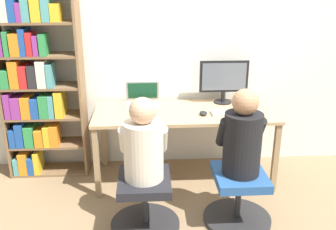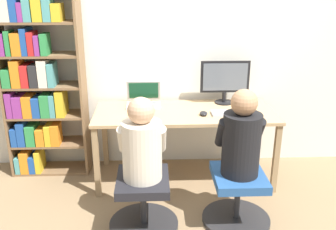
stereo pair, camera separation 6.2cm
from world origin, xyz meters
name	(u,v)px [view 2 (the right image)]	position (x,y,z in m)	size (l,w,h in m)	color
ground_plane	(187,196)	(0.00, 0.00, 0.00)	(14.00, 14.00, 0.00)	#846B4C
wall_back	(182,43)	(0.00, 0.78, 1.30)	(10.00, 0.05, 2.60)	silver
desk	(185,118)	(0.00, 0.36, 0.64)	(1.72, 0.71, 0.71)	tan
desktop_monitor	(225,80)	(0.42, 0.59, 0.95)	(0.49, 0.18, 0.43)	black
laptop	(144,100)	(-0.40, 0.56, 0.76)	(0.34, 0.30, 0.23)	#B7B7BC
keyboard	(233,113)	(0.44, 0.24, 0.73)	(0.40, 0.15, 0.03)	#B2B2B7
computer_mouse_by_keyboard	(204,113)	(0.16, 0.23, 0.73)	(0.07, 0.10, 0.04)	black
office_chair_left	(237,197)	(0.37, -0.40, 0.23)	(0.56, 0.56, 0.45)	#262628
office_chair_right	(143,202)	(-0.39, -0.44, 0.23)	(0.56, 0.56, 0.45)	#262628
person_at_monitor	(242,138)	(0.37, -0.40, 0.75)	(0.36, 0.33, 0.69)	black
person_at_laptop	(142,144)	(-0.39, -0.43, 0.73)	(0.37, 0.32, 0.65)	beige
bookshelf	(36,84)	(-1.43, 0.54, 0.95)	(0.77, 0.30, 1.84)	brown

